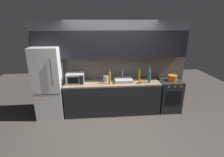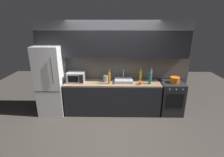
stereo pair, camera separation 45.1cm
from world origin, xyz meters
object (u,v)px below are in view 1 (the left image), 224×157
(wine_bottle_amber, at_px, (110,78))
(mug_orange, at_px, (140,82))
(wine_bottle_teal, at_px, (149,77))
(refrigerator, at_px, (49,83))
(microwave, at_px, (75,78))
(cooking_pot, at_px, (172,78))
(oven_range, at_px, (169,95))
(wine_bottle_yellow, at_px, (139,74))
(kettle, at_px, (106,79))
(wine_bottle_white, at_px, (149,74))

(wine_bottle_amber, distance_m, mug_orange, 0.82)
(wine_bottle_teal, bearing_deg, refrigerator, 177.70)
(wine_bottle_amber, relative_size, mug_orange, 3.87)
(microwave, relative_size, wine_bottle_amber, 1.24)
(microwave, xyz_separation_m, cooking_pot, (2.65, -0.02, -0.06))
(oven_range, height_order, wine_bottle_yellow, wine_bottle_yellow)
(kettle, height_order, wine_bottle_teal, wine_bottle_teal)
(mug_orange, bearing_deg, wine_bottle_white, 46.72)
(wine_bottle_yellow, bearing_deg, cooking_pot, -12.93)
(kettle, relative_size, cooking_pot, 0.80)
(wine_bottle_yellow, height_order, wine_bottle_teal, wine_bottle_teal)
(mug_orange, bearing_deg, microwave, 173.65)
(wine_bottle_yellow, distance_m, wine_bottle_amber, 0.92)
(wine_bottle_yellow, relative_size, wine_bottle_amber, 0.90)
(wine_bottle_teal, distance_m, wine_bottle_white, 0.32)
(microwave, bearing_deg, refrigerator, -178.45)
(wine_bottle_yellow, height_order, cooking_pot, wine_bottle_yellow)
(wine_bottle_yellow, distance_m, cooking_pot, 0.91)
(cooking_pot, bearing_deg, wine_bottle_yellow, 167.07)
(kettle, bearing_deg, mug_orange, -15.50)
(refrigerator, height_order, wine_bottle_yellow, refrigerator)
(oven_range, height_order, wine_bottle_white, wine_bottle_white)
(oven_range, distance_m, wine_bottle_teal, 0.89)
(cooking_pot, bearing_deg, wine_bottle_white, 161.36)
(kettle, bearing_deg, cooking_pot, -2.35)
(wine_bottle_white, relative_size, cooking_pot, 1.46)
(oven_range, distance_m, cooking_pot, 0.53)
(oven_range, distance_m, kettle, 1.87)
(microwave, relative_size, cooking_pot, 1.86)
(wine_bottle_amber, height_order, mug_orange, wine_bottle_amber)
(oven_range, height_order, kettle, kettle)
(refrigerator, distance_m, microwave, 0.69)
(mug_orange, bearing_deg, refrigerator, 175.89)
(kettle, relative_size, mug_orange, 2.07)
(microwave, distance_m, mug_orange, 1.72)
(wine_bottle_amber, bearing_deg, kettle, 113.84)
(wine_bottle_yellow, height_order, wine_bottle_amber, wine_bottle_amber)
(wine_bottle_teal, xyz_separation_m, cooking_pot, (0.69, 0.11, -0.08))
(cooking_pot, bearing_deg, oven_range, -178.37)
(mug_orange, bearing_deg, wine_bottle_teal, 14.34)
(wine_bottle_amber, bearing_deg, wine_bottle_white, 14.84)
(oven_range, relative_size, wine_bottle_white, 2.50)
(wine_bottle_yellow, distance_m, wine_bottle_white, 0.29)
(refrigerator, height_order, mug_orange, refrigerator)
(kettle, bearing_deg, refrigerator, -177.12)
(wine_bottle_teal, bearing_deg, oven_range, 9.30)
(refrigerator, relative_size, microwave, 4.08)
(wine_bottle_yellow, relative_size, wine_bottle_teal, 0.91)
(microwave, bearing_deg, kettle, 3.99)
(cooking_pot, bearing_deg, refrigerator, -180.00)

